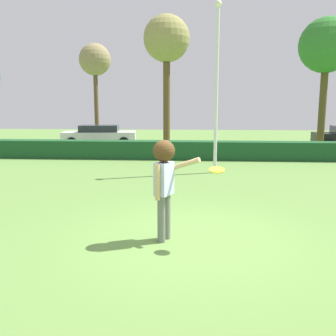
% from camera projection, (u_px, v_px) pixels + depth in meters
% --- Properties ---
extents(ground_plane, '(60.00, 60.00, 0.00)m').
position_uv_depth(ground_plane, '(186.00, 239.00, 6.78)').
color(ground_plane, '#618A40').
extents(person, '(0.84, 0.53, 1.81)m').
position_uv_depth(person, '(164.00, 175.00, 6.52)').
color(person, slate).
rests_on(person, ground).
extents(frisbee, '(0.26, 0.26, 0.08)m').
position_uv_depth(frisbee, '(217.00, 170.00, 6.21)').
color(frisbee, yellow).
extents(lamppost, '(0.24, 0.24, 5.85)m').
position_uv_depth(lamppost, '(217.00, 80.00, 12.86)').
color(lamppost, silver).
rests_on(lamppost, ground).
extents(hedge_row, '(20.82, 0.90, 0.81)m').
position_uv_depth(hedge_row, '(191.00, 150.00, 16.68)').
color(hedge_row, '#194A24').
rests_on(hedge_row, ground).
extents(parked_car_white, '(4.38, 2.22, 1.25)m').
position_uv_depth(parked_car_white, '(100.00, 134.00, 21.89)').
color(parked_car_white, white).
rests_on(parked_car_white, ground).
extents(maple_tree, '(2.48, 2.48, 7.13)m').
position_uv_depth(maple_tree, '(167.00, 41.00, 19.82)').
color(maple_tree, brown).
rests_on(maple_tree, ground).
extents(bare_elm_tree, '(1.99, 1.99, 6.20)m').
position_uv_depth(bare_elm_tree, '(95.00, 62.00, 23.44)').
color(bare_elm_tree, brown).
rests_on(bare_elm_tree, ground).
extents(birch_tree, '(2.84, 2.84, 6.89)m').
position_uv_depth(birch_tree, '(327.00, 47.00, 19.37)').
color(birch_tree, '#4F431F').
rests_on(birch_tree, ground).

